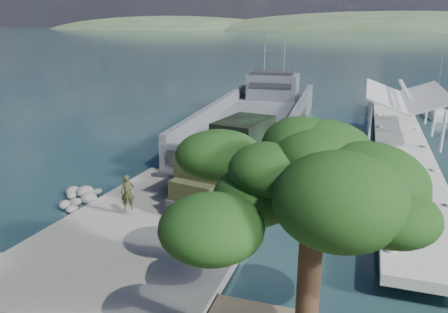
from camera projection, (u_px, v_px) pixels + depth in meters
ground at (167, 222)px, 24.13m from camera, size 1400.00×1400.00×0.00m
boat_ramp at (159, 226)px, 23.14m from camera, size 10.00×18.00×0.50m
shoreline_rocks at (77, 205)px, 26.39m from camera, size 3.20×5.60×0.90m
distant_headlands at (405, 31)px, 518.76m from camera, size 1000.00×240.00×48.00m
pier at (401, 133)px, 36.92m from camera, size 6.40×44.00×6.10m
landing_craft at (257, 123)px, 43.98m from camera, size 10.16×34.86×10.25m
military_truck at (232, 159)px, 26.62m from camera, size 4.41×9.49×4.24m
soldier at (128, 199)px, 23.37m from camera, size 0.87×0.77×1.99m
sailboat_far at (434, 114)px, 50.34m from camera, size 2.68×5.90×6.93m
overhang_tree at (296, 195)px, 12.02m from camera, size 8.29×7.63×7.53m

